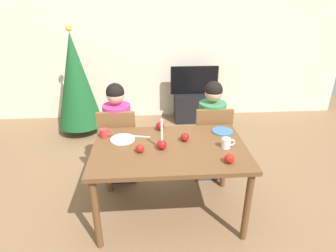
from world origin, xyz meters
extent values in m
plane|color=brown|center=(0.00, 0.00, 0.00)|extent=(7.68, 7.68, 0.00)
cube|color=beige|center=(0.00, 2.60, 1.30)|extent=(6.40, 0.10, 2.60)
cube|color=brown|center=(0.00, 0.00, 0.73)|extent=(1.40, 0.90, 0.04)
cylinder|color=brown|center=(-0.64, -0.39, 0.35)|extent=(0.06, 0.06, 0.71)
cylinder|color=brown|center=(0.64, -0.39, 0.35)|extent=(0.06, 0.06, 0.71)
cylinder|color=brown|center=(-0.64, 0.39, 0.35)|extent=(0.06, 0.06, 0.71)
cylinder|color=brown|center=(0.64, 0.39, 0.35)|extent=(0.06, 0.06, 0.71)
cube|color=brown|center=(-0.53, 0.69, 0.43)|extent=(0.40, 0.40, 0.04)
cube|color=brown|center=(-0.53, 0.51, 0.68)|extent=(0.40, 0.04, 0.45)
cylinder|color=brown|center=(-0.36, 0.86, 0.21)|extent=(0.04, 0.04, 0.41)
cylinder|color=brown|center=(-0.70, 0.86, 0.21)|extent=(0.04, 0.04, 0.41)
cylinder|color=brown|center=(-0.36, 0.52, 0.21)|extent=(0.04, 0.04, 0.41)
cylinder|color=brown|center=(-0.70, 0.52, 0.21)|extent=(0.04, 0.04, 0.41)
cube|color=brown|center=(0.52, 0.69, 0.43)|extent=(0.40, 0.40, 0.04)
cube|color=brown|center=(0.52, 0.51, 0.68)|extent=(0.40, 0.04, 0.45)
cylinder|color=brown|center=(0.69, 0.86, 0.21)|extent=(0.04, 0.04, 0.41)
cylinder|color=brown|center=(0.35, 0.86, 0.21)|extent=(0.04, 0.04, 0.41)
cylinder|color=brown|center=(0.69, 0.52, 0.21)|extent=(0.04, 0.04, 0.41)
cylinder|color=brown|center=(0.35, 0.52, 0.21)|extent=(0.04, 0.04, 0.41)
cube|color=#33384C|center=(-0.53, 0.64, 0.23)|extent=(0.28, 0.28, 0.45)
cylinder|color=#D1337A|center=(-0.53, 0.64, 0.69)|extent=(0.30, 0.30, 0.48)
sphere|color=tan|center=(-0.53, 0.64, 1.04)|extent=(0.19, 0.19, 0.19)
sphere|color=black|center=(-0.53, 0.64, 1.07)|extent=(0.19, 0.19, 0.19)
cube|color=#33384C|center=(0.52, 0.64, 0.23)|extent=(0.28, 0.28, 0.45)
cylinder|color=#387A4C|center=(0.52, 0.64, 0.69)|extent=(0.30, 0.30, 0.48)
sphere|color=tan|center=(0.52, 0.64, 1.04)|extent=(0.19, 0.19, 0.19)
sphere|color=black|center=(0.52, 0.64, 1.07)|extent=(0.19, 0.19, 0.19)
cube|color=black|center=(0.58, 2.30, 0.24)|extent=(0.64, 0.40, 0.48)
cube|color=black|center=(0.58, 2.30, 0.71)|extent=(0.79, 0.04, 0.46)
cube|color=black|center=(0.58, 2.30, 0.71)|extent=(0.76, 0.05, 0.46)
cylinder|color=brown|center=(-1.25, 1.94, 0.07)|extent=(0.08, 0.08, 0.14)
cone|color=#195628|center=(-1.25, 1.94, 0.84)|extent=(0.67, 0.67, 1.40)
sphere|color=yellow|center=(-1.25, 1.94, 1.58)|extent=(0.08, 0.08, 0.08)
sphere|color=red|center=(-0.07, -0.03, 0.80)|extent=(0.09, 0.09, 0.09)
cylinder|color=#EFE5C6|center=(-0.07, -0.03, 0.94)|extent=(0.02, 0.02, 0.20)
cylinder|color=white|center=(-0.44, 0.18, 0.76)|extent=(0.23, 0.23, 0.01)
cylinder|color=teal|center=(0.56, 0.28, 0.76)|extent=(0.21, 0.21, 0.01)
cylinder|color=#B72D2D|center=(-0.62, 0.25, 0.79)|extent=(0.08, 0.08, 0.09)
torus|color=#B72D2D|center=(-0.57, 0.25, 0.80)|extent=(0.06, 0.01, 0.06)
cylinder|color=white|center=(0.51, -0.04, 0.80)|extent=(0.08, 0.08, 0.09)
torus|color=white|center=(0.56, -0.04, 0.80)|extent=(0.06, 0.01, 0.06)
cube|color=silver|center=(-0.26, 0.22, 0.75)|extent=(0.18, 0.05, 0.01)
sphere|color=red|center=(0.47, -0.29, 0.79)|extent=(0.08, 0.08, 0.08)
sphere|color=#AE1316|center=(0.15, 0.11, 0.79)|extent=(0.08, 0.08, 0.08)
sphere|color=#AB0F19|center=(-0.07, 0.37, 0.79)|extent=(0.09, 0.09, 0.09)
sphere|color=#AB1B16|center=(-0.27, -0.07, 0.79)|extent=(0.08, 0.08, 0.08)
camera|label=1|loc=(-0.17, -2.26, 2.02)|focal=30.58mm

